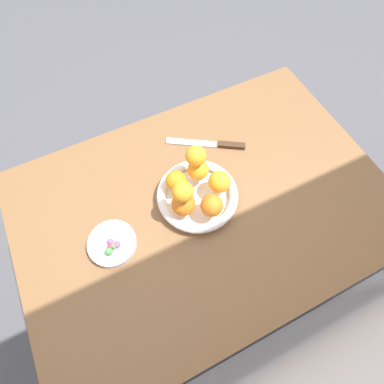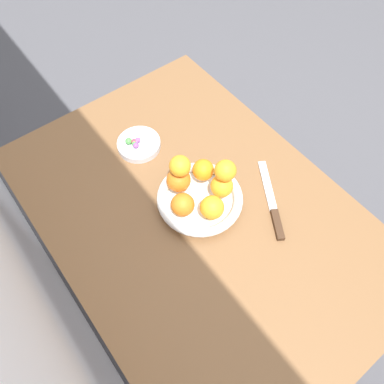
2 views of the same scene
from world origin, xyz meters
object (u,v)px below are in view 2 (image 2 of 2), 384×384
object	(u,v)px
candy_dish	(138,145)
orange_0	(203,170)
orange_2	(183,205)
candy_ball_1	(134,142)
candy_ball_2	(134,144)
orange_1	(179,180)
candy_ball_4	(136,145)
candy_ball_0	(136,142)
orange_4	(222,186)
fruit_bowl	(200,199)
orange_5	(225,171)
candy_ball_5	(129,141)
dining_table	(196,225)
orange_6	(179,167)
candy_ball_3	(137,141)
knife	(273,205)
orange_3	(212,207)

from	to	relation	value
candy_dish	orange_0	bearing A→B (deg)	-162.21
orange_2	candy_ball_1	world-z (taller)	orange_2
candy_dish	candy_ball_2	world-z (taller)	candy_ball_2
orange_1	candy_ball_4	bearing A→B (deg)	3.25
orange_1	candy_ball_0	size ratio (longest dim) A/B	4.64
orange_1	orange_4	world-z (taller)	orange_1
fruit_bowl	candy_ball_1	distance (m)	0.28
orange_5	candy_ball_5	distance (m)	0.34
dining_table	orange_0	xyz separation A→B (m)	(0.06, -0.07, 0.16)
candy_ball_0	candy_ball_1	world-z (taller)	candy_ball_1
fruit_bowl	orange_6	size ratio (longest dim) A/B	4.15
orange_4	candy_ball_0	distance (m)	0.31
orange_0	candy_ball_3	bearing A→B (deg)	17.86
orange_2	candy_ball_1	bearing A→B (deg)	-5.77
orange_6	candy_ball_2	bearing A→B (deg)	3.20
orange_2	orange_6	bearing A→B (deg)	-29.82
dining_table	orange_1	xyz separation A→B (m)	(0.07, 0.01, 0.16)
orange_4	orange_5	world-z (taller)	orange_5
orange_5	candy_ball_3	world-z (taller)	orange_5
candy_ball_0	knife	world-z (taller)	candy_ball_0
candy_ball_2	candy_ball_4	distance (m)	0.01
dining_table	candy_ball_1	xyz separation A→B (m)	(0.29, 0.01, 0.12)
knife	candy_dish	bearing A→B (deg)	24.02
dining_table	candy_ball_1	size ratio (longest dim) A/B	65.19
orange_4	candy_ball_4	world-z (taller)	orange_4
orange_6	orange_0	bearing A→B (deg)	-98.01
orange_2	orange_4	distance (m)	0.12
candy_ball_0	candy_ball_4	size ratio (longest dim) A/B	0.80
candy_ball_1	candy_ball_5	distance (m)	0.02
candy_ball_3	candy_ball_5	size ratio (longest dim) A/B	0.76
candy_dish	orange_2	distance (m)	0.29
dining_table	candy_ball_0	size ratio (longest dim) A/B	76.46
orange_0	candy_ball_0	distance (m)	0.24
dining_table	candy_ball_2	bearing A→B (deg)	3.35
orange_3	orange_1	bearing A→B (deg)	8.49
orange_0	fruit_bowl	bearing A→B (deg)	134.39
orange_6	orange_4	bearing A→B (deg)	-135.91
candy_dish	orange_4	xyz separation A→B (m)	(-0.30, -0.08, 0.06)
orange_0	candy_ball_1	size ratio (longest dim) A/B	3.59
dining_table	candy_ball_4	xyz separation A→B (m)	(0.28, 0.02, 0.12)
fruit_bowl	orange_3	bearing A→B (deg)	170.39
candy_ball_3	candy_ball_5	xyz separation A→B (m)	(0.01, 0.02, 0.00)
candy_dish	orange_5	xyz separation A→B (m)	(-0.30, -0.09, 0.12)
orange_0	candy_ball_3	size ratio (longest dim) A/B	3.82
orange_2	candy_ball_4	world-z (taller)	orange_2
fruit_bowl	candy_ball_3	xyz separation A→B (m)	(0.28, 0.03, 0.01)
orange_5	candy_ball_0	bearing A→B (deg)	17.10
candy_ball_1	orange_6	bearing A→B (deg)	-177.84
candy_dish	orange_5	world-z (taller)	orange_5
candy_ball_4	candy_ball_5	xyz separation A→B (m)	(0.03, 0.01, 0.00)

